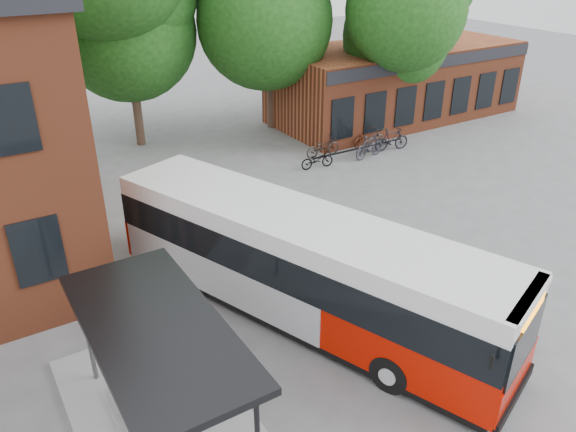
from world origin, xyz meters
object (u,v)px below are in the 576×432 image
city_bus (300,267)px  bicycle_4 (373,140)px  bicycle_6 (363,137)px  bus_shelter (162,381)px  bicycle_2 (323,147)px  bicycle_3 (369,146)px  bicycle_0 (317,159)px  bicycle_7 (391,140)px

city_bus → bicycle_4: 13.76m
bicycle_6 → bus_shelter: bearing=105.0°
bicycle_2 → bicycle_4: bearing=-101.1°
city_bus → bicycle_3: bearing=21.6°
city_bus → bicycle_0: size_ratio=7.57×
bicycle_4 → bicycle_3: bearing=113.7°
bus_shelter → city_bus: (4.67, 2.07, 0.06)m
bicycle_6 → city_bus: bearing=110.4°
bus_shelter → bicycle_7: bearing=34.5°
bicycle_2 → bicycle_4: size_ratio=0.96×
bus_shelter → bicycle_0: bearing=43.7°
city_bus → bicycle_6: 14.22m
city_bus → bicycle_7: 13.93m
bicycle_7 → bus_shelter: bearing=135.0°
bicycle_2 → bicycle_6: (2.56, 0.19, -0.05)m
bicycle_0 → bicycle_2: bearing=-37.3°
bicycle_7 → bicycle_0: bearing=100.3°
bicycle_6 → bicycle_2: bearing=70.3°
bus_shelter → city_bus: 5.11m
bus_shelter → bicycle_7: 18.91m
bicycle_3 → bicycle_4: bicycle_3 is taller
bicycle_4 → bicycle_7: size_ratio=1.03×
bicycle_2 → bicycle_0: bearing=135.7°
bicycle_0 → bicycle_7: size_ratio=0.85×
city_bus → bicycle_3: (9.35, 8.43, -0.95)m
bicycle_7 → bicycle_3: bearing=107.8°
bicycle_3 → bicycle_6: 1.68m
bicycle_2 → bicycle_3: size_ratio=0.99×
bicycle_0 → bicycle_7: bicycle_7 is taller
bicycle_4 → bicycle_7: (0.71, -0.56, 0.06)m
bicycle_7 → city_bus: bearing=138.8°
bus_shelter → bicycle_6: bus_shelter is taller
bicycle_0 → bicycle_4: (3.65, 0.55, 0.09)m
bicycle_7 → bicycle_4: bearing=62.3°
bicycle_2 → bicycle_7: (3.30, -1.09, 0.07)m
bicycle_2 → bicycle_6: size_ratio=1.11×
bicycle_2 → bicycle_3: bicycle_3 is taller
city_bus → bicycle_3: size_ratio=6.42×
bus_shelter → city_bus: city_bus is taller
bus_shelter → bicycle_3: bus_shelter is taller
bicycle_2 → city_bus: bearing=142.4°
city_bus → bicycle_2: city_bus is taller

